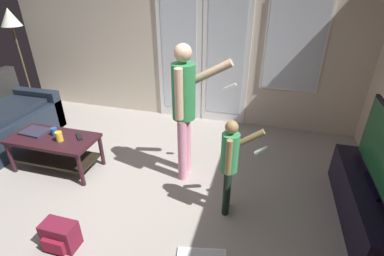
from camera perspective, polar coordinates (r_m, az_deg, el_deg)
name	(u,v)px	position (r m, az deg, el deg)	size (l,w,h in m)	color
ground_plane	(119,200)	(3.36, -14.68, -14.05)	(5.86, 4.67, 0.02)	gray
wall_back_with_doors	(184,40)	(4.67, -1.65, 17.45)	(5.86, 0.09, 2.73)	beige
coffee_table	(55,146)	(3.93, -26.11, -3.29)	(1.08, 0.52, 0.46)	#30151C
tv_stand	(367,204)	(3.37, 32.07, -13.00)	(0.43, 1.52, 0.44)	black
person_adult	(185,103)	(3.12, -1.42, 5.11)	(0.68, 0.45, 1.62)	pink
person_child	(230,160)	(2.76, 7.80, -6.52)	(0.44, 0.31, 1.07)	black
floor_lamp	(12,25)	(5.53, -32.78, 17.18)	(0.31, 0.31, 1.79)	#3B2A24
backpack	(60,236)	(2.98, -25.24, -19.18)	(0.31, 0.22, 0.27)	maroon
loose_keyboard	(202,255)	(2.76, 1.97, -24.33)	(0.46, 0.22, 0.02)	white
laptop_closed	(35,132)	(4.09, -29.28, -0.63)	(0.32, 0.24, 0.03)	#2C2B3E
cup_near_edge	(59,136)	(3.72, -25.42, -1.56)	(0.08, 0.08, 0.12)	gold
cup_by_laptop	(54,132)	(3.89, -26.23, -0.64)	(0.08, 0.08, 0.10)	#22539A
tv_remote_black	(79,137)	(3.73, -21.95, -1.65)	(0.17, 0.05, 0.02)	black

